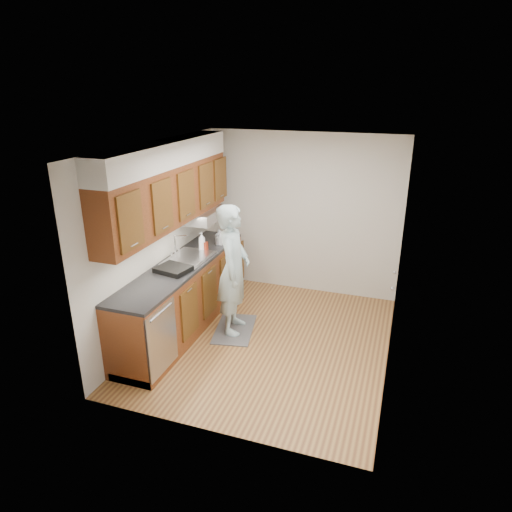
# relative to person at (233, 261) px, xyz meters

# --- Properties ---
(floor) EXTENTS (3.50, 3.50, 0.00)m
(floor) POSITION_rel_person_xyz_m (0.53, -0.13, -1.00)
(floor) COLOR #A2763D
(floor) RESTS_ON ground
(ceiling) EXTENTS (3.50, 3.50, 0.00)m
(ceiling) POSITION_rel_person_xyz_m (0.53, -0.13, 1.50)
(ceiling) COLOR white
(ceiling) RESTS_ON wall_left
(wall_left) EXTENTS (0.02, 3.50, 2.50)m
(wall_left) POSITION_rel_person_xyz_m (-0.97, -0.13, 0.25)
(wall_left) COLOR beige
(wall_left) RESTS_ON floor
(wall_right) EXTENTS (0.02, 3.50, 2.50)m
(wall_right) POSITION_rel_person_xyz_m (2.03, -0.13, 0.25)
(wall_right) COLOR beige
(wall_right) RESTS_ON floor
(wall_back) EXTENTS (3.00, 0.02, 2.50)m
(wall_back) POSITION_rel_person_xyz_m (0.53, 1.62, 0.25)
(wall_back) COLOR beige
(wall_back) RESTS_ON floor
(counter) EXTENTS (0.64, 2.80, 1.30)m
(counter) POSITION_rel_person_xyz_m (-0.67, -0.13, -0.51)
(counter) COLOR brown
(counter) RESTS_ON floor
(upper_cabinets) EXTENTS (0.47, 2.80, 1.21)m
(upper_cabinets) POSITION_rel_person_xyz_m (-0.81, -0.09, 0.95)
(upper_cabinets) COLOR brown
(upper_cabinets) RESTS_ON wall_left
(closet_door) EXTENTS (0.02, 1.22, 2.05)m
(closet_door) POSITION_rel_person_xyz_m (2.01, 0.17, 0.02)
(closet_door) COLOR silver
(closet_door) RESTS_ON wall_right
(floor_mat) EXTENTS (0.65, 0.92, 0.02)m
(floor_mat) POSITION_rel_person_xyz_m (0.00, -0.00, -0.99)
(floor_mat) COLOR slate
(floor_mat) RESTS_ON floor
(person) EXTENTS (0.58, 0.76, 1.97)m
(person) POSITION_rel_person_xyz_m (0.00, 0.00, 0.00)
(person) COLOR #A7C5CB
(person) RESTS_ON floor_mat
(soap_bottle_a) EXTENTS (0.13, 0.13, 0.27)m
(soap_bottle_a) POSITION_rel_person_xyz_m (-0.63, 0.41, 0.07)
(soap_bottle_a) COLOR white
(soap_bottle_a) RESTS_ON counter
(soap_bottle_b) EXTENTS (0.10, 0.10, 0.21)m
(soap_bottle_b) POSITION_rel_person_xyz_m (-0.48, 0.72, 0.04)
(soap_bottle_b) COLOR white
(soap_bottle_b) RESTS_ON counter
(soap_bottle_c) EXTENTS (0.18, 0.18, 0.17)m
(soap_bottle_c) POSITION_rel_person_xyz_m (-0.57, 0.87, 0.02)
(soap_bottle_c) COLOR white
(soap_bottle_c) RESTS_ON counter
(soda_can) EXTENTS (0.08, 0.08, 0.13)m
(soda_can) POSITION_rel_person_xyz_m (-0.58, 0.41, 0.00)
(soda_can) COLOR #A0311B
(soda_can) RESTS_ON counter
(steel_can) EXTENTS (0.09, 0.09, 0.13)m
(steel_can) POSITION_rel_person_xyz_m (-0.52, 0.71, 0.00)
(steel_can) COLOR #A5A5AA
(steel_can) RESTS_ON counter
(dish_rack) EXTENTS (0.46, 0.41, 0.06)m
(dish_rack) POSITION_rel_person_xyz_m (-0.64, -0.42, -0.03)
(dish_rack) COLOR black
(dish_rack) RESTS_ON counter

